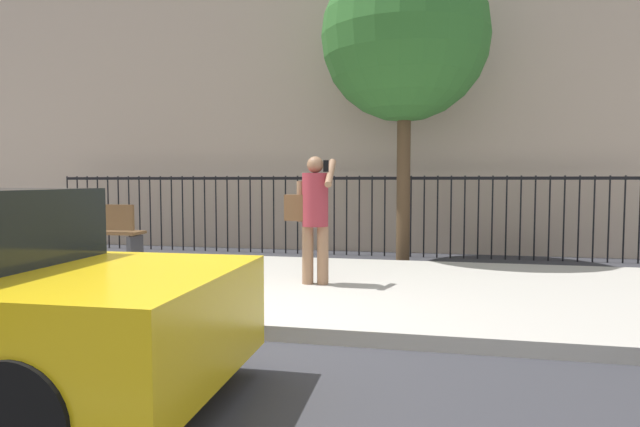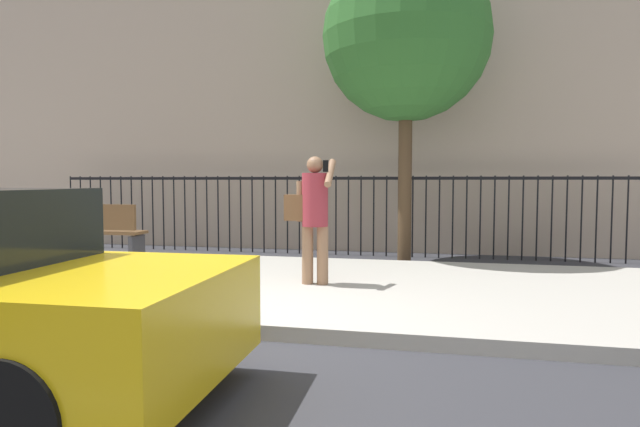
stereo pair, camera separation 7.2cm
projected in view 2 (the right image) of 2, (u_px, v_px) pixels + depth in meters
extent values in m
plane|color=#333338|center=(208.00, 337.00, 5.15)|extent=(60.00, 60.00, 0.00)
cube|color=#B2ADA3|center=(276.00, 286.00, 7.29)|extent=(28.00, 4.40, 0.15)
cube|color=tan|center=(351.00, 29.00, 13.11)|extent=(28.00, 4.00, 10.44)
cube|color=black|center=(330.00, 178.00, 10.80)|extent=(12.00, 0.04, 0.06)
cylinder|color=black|center=(71.00, 212.00, 12.15)|extent=(0.03, 0.03, 1.60)
cylinder|color=black|center=(81.00, 212.00, 12.09)|extent=(0.03, 0.03, 1.60)
cylinder|color=black|center=(91.00, 212.00, 12.04)|extent=(0.03, 0.03, 1.60)
cylinder|color=black|center=(101.00, 212.00, 11.98)|extent=(0.03, 0.03, 1.60)
cylinder|color=black|center=(111.00, 212.00, 11.93)|extent=(0.03, 0.03, 1.60)
cylinder|color=black|center=(122.00, 212.00, 11.87)|extent=(0.03, 0.03, 1.60)
cylinder|color=black|center=(132.00, 212.00, 11.82)|extent=(0.03, 0.03, 1.60)
cylinder|color=black|center=(142.00, 213.00, 11.76)|extent=(0.03, 0.03, 1.60)
cylinder|color=black|center=(153.00, 213.00, 11.71)|extent=(0.03, 0.03, 1.60)
cylinder|color=black|center=(163.00, 213.00, 11.65)|extent=(0.03, 0.03, 1.60)
cylinder|color=black|center=(174.00, 213.00, 11.60)|extent=(0.03, 0.03, 1.60)
cylinder|color=black|center=(185.00, 213.00, 11.54)|extent=(0.03, 0.03, 1.60)
cylinder|color=black|center=(196.00, 213.00, 11.49)|extent=(0.03, 0.03, 1.60)
cylinder|color=black|center=(207.00, 214.00, 11.43)|extent=(0.03, 0.03, 1.60)
cylinder|color=black|center=(218.00, 214.00, 11.38)|extent=(0.03, 0.03, 1.60)
cylinder|color=black|center=(229.00, 214.00, 11.32)|extent=(0.03, 0.03, 1.60)
cylinder|color=black|center=(241.00, 214.00, 11.26)|extent=(0.03, 0.03, 1.60)
cylinder|color=black|center=(252.00, 214.00, 11.21)|extent=(0.03, 0.03, 1.60)
cylinder|color=black|center=(264.00, 214.00, 11.15)|extent=(0.03, 0.03, 1.60)
cylinder|color=black|center=(276.00, 215.00, 11.10)|extent=(0.03, 0.03, 1.60)
cylinder|color=black|center=(287.00, 215.00, 11.04)|extent=(0.03, 0.03, 1.60)
cylinder|color=black|center=(299.00, 215.00, 10.99)|extent=(0.03, 0.03, 1.60)
cylinder|color=black|center=(311.00, 215.00, 10.93)|extent=(0.03, 0.03, 1.60)
cylinder|color=black|center=(324.00, 215.00, 10.88)|extent=(0.03, 0.03, 1.60)
cylinder|color=black|center=(336.00, 215.00, 10.82)|extent=(0.03, 0.03, 1.60)
cylinder|color=black|center=(348.00, 216.00, 10.77)|extent=(0.03, 0.03, 1.60)
cylinder|color=black|center=(361.00, 216.00, 10.71)|extent=(0.03, 0.03, 1.60)
cylinder|color=black|center=(374.00, 216.00, 10.66)|extent=(0.03, 0.03, 1.60)
cylinder|color=black|center=(386.00, 216.00, 10.60)|extent=(0.03, 0.03, 1.60)
cylinder|color=black|center=(399.00, 216.00, 10.55)|extent=(0.03, 0.03, 1.60)
cylinder|color=black|center=(413.00, 217.00, 10.49)|extent=(0.03, 0.03, 1.60)
cylinder|color=black|center=(426.00, 217.00, 10.43)|extent=(0.03, 0.03, 1.60)
cylinder|color=black|center=(439.00, 217.00, 10.38)|extent=(0.03, 0.03, 1.60)
cylinder|color=black|center=(453.00, 217.00, 10.32)|extent=(0.03, 0.03, 1.60)
cylinder|color=black|center=(466.00, 217.00, 10.27)|extent=(0.03, 0.03, 1.60)
cylinder|color=black|center=(480.00, 218.00, 10.21)|extent=(0.03, 0.03, 1.60)
cylinder|color=black|center=(494.00, 218.00, 10.16)|extent=(0.03, 0.03, 1.60)
cylinder|color=black|center=(508.00, 218.00, 10.10)|extent=(0.03, 0.03, 1.60)
cylinder|color=black|center=(523.00, 218.00, 10.05)|extent=(0.03, 0.03, 1.60)
cylinder|color=black|center=(537.00, 218.00, 9.99)|extent=(0.03, 0.03, 1.60)
cylinder|color=black|center=(552.00, 219.00, 9.94)|extent=(0.03, 0.03, 1.60)
cylinder|color=black|center=(566.00, 219.00, 9.88)|extent=(0.03, 0.03, 1.60)
cylinder|color=black|center=(581.00, 219.00, 9.83)|extent=(0.03, 0.03, 1.60)
cylinder|color=black|center=(596.00, 219.00, 9.77)|extent=(0.03, 0.03, 1.60)
cylinder|color=black|center=(612.00, 219.00, 9.72)|extent=(0.03, 0.03, 1.60)
cylinder|color=black|center=(627.00, 220.00, 9.66)|extent=(0.03, 0.03, 1.60)
cylinder|color=black|center=(169.00, 328.00, 4.33)|extent=(0.65, 0.24, 0.64)
cylinder|color=black|center=(17.00, 415.00, 2.72)|extent=(0.65, 0.24, 0.64)
cylinder|color=#936B4C|center=(323.00, 255.00, 6.99)|extent=(0.15, 0.15, 0.76)
cylinder|color=#936B4C|center=(308.00, 255.00, 7.02)|extent=(0.15, 0.15, 0.76)
cylinder|color=#992D38|center=(315.00, 200.00, 6.96)|extent=(0.36, 0.36, 0.70)
sphere|color=#936B4C|center=(315.00, 165.00, 6.93)|extent=(0.22, 0.22, 0.22)
cylinder|color=#936B4C|center=(330.00, 173.00, 6.91)|extent=(0.11, 0.49, 0.38)
cylinder|color=#936B4C|center=(300.00, 201.00, 7.00)|extent=(0.09, 0.09, 0.53)
cube|color=black|center=(326.00, 166.00, 6.85)|extent=(0.07, 0.01, 0.15)
cube|color=brown|center=(296.00, 208.00, 7.01)|extent=(0.29, 0.17, 0.34)
cube|color=brown|center=(101.00, 232.00, 9.44)|extent=(1.60, 0.45, 0.05)
cube|color=brown|center=(93.00, 217.00, 9.23)|extent=(1.60, 0.06, 0.44)
cube|color=#333338|center=(67.00, 245.00, 9.61)|extent=(0.08, 0.41, 0.40)
cube|color=#333338|center=(137.00, 247.00, 9.31)|extent=(0.08, 0.41, 0.40)
cylinder|color=#4C3823|center=(405.00, 174.00, 9.66)|extent=(0.25, 0.25, 3.24)
sphere|color=#2D6628|center=(406.00, 37.00, 9.51)|extent=(2.99, 2.99, 2.99)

